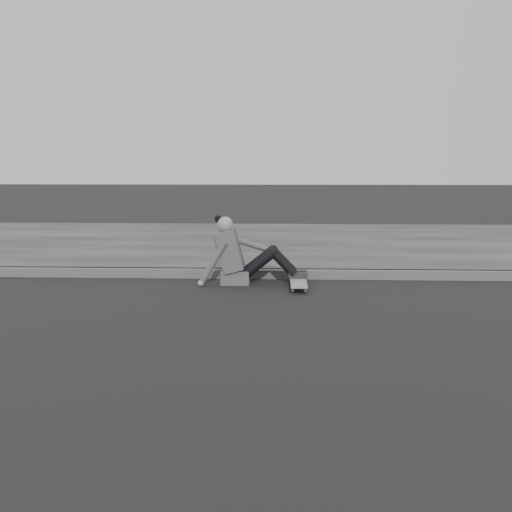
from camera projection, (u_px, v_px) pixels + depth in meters
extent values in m
cube|color=#4F4F4F|center=(448.00, 275.00, 7.58)|extent=(24.00, 0.16, 0.12)
cube|color=#363636|center=(400.00, 244.00, 10.56)|extent=(24.00, 6.00, 0.12)
cylinder|color=gray|center=(293.00, 290.00, 6.82)|extent=(0.03, 0.05, 0.05)
cylinder|color=gray|center=(305.00, 290.00, 6.81)|extent=(0.03, 0.05, 0.05)
cylinder|color=gray|center=(292.00, 281.00, 7.33)|extent=(0.03, 0.05, 0.05)
cylinder|color=gray|center=(303.00, 281.00, 7.32)|extent=(0.03, 0.05, 0.05)
cube|color=#29292B|center=(299.00, 288.00, 6.81)|extent=(0.16, 0.04, 0.03)
cube|color=#29292B|center=(298.00, 279.00, 7.32)|extent=(0.16, 0.04, 0.03)
cube|color=slate|center=(298.00, 281.00, 7.06)|extent=(0.20, 0.78, 0.02)
cube|color=#4A4A4C|center=(236.00, 276.00, 7.34)|extent=(0.36, 0.34, 0.18)
cube|color=#4A4A4C|center=(230.00, 250.00, 7.29)|extent=(0.37, 0.40, 0.57)
cube|color=#4A4A4C|center=(220.00, 241.00, 7.27)|extent=(0.14, 0.30, 0.20)
cylinder|color=gray|center=(226.00, 231.00, 7.25)|extent=(0.09, 0.09, 0.08)
sphere|color=gray|center=(225.00, 224.00, 7.24)|extent=(0.20, 0.20, 0.20)
sphere|color=black|center=(218.00, 219.00, 7.25)|extent=(0.09, 0.09, 0.09)
cylinder|color=black|center=(260.00, 263.00, 7.21)|extent=(0.43, 0.13, 0.39)
cylinder|color=black|center=(260.00, 260.00, 7.38)|extent=(0.43, 0.13, 0.39)
cylinder|color=black|center=(283.00, 263.00, 7.20)|extent=(0.35, 0.11, 0.36)
cylinder|color=black|center=(283.00, 261.00, 7.37)|extent=(0.35, 0.11, 0.36)
sphere|color=black|center=(273.00, 252.00, 7.18)|extent=(0.13, 0.13, 0.13)
sphere|color=black|center=(273.00, 250.00, 7.36)|extent=(0.13, 0.13, 0.13)
cube|color=#252525|center=(298.00, 276.00, 7.21)|extent=(0.24, 0.08, 0.07)
cube|color=#252525|center=(298.00, 273.00, 7.39)|extent=(0.24, 0.08, 0.07)
cylinder|color=#4A4A4C|center=(213.00, 264.00, 7.11)|extent=(0.38, 0.08, 0.58)
sphere|color=gray|center=(201.00, 283.00, 7.15)|extent=(0.08, 0.08, 0.08)
cylinder|color=#4A4A4C|center=(249.00, 244.00, 7.43)|extent=(0.48, 0.08, 0.21)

